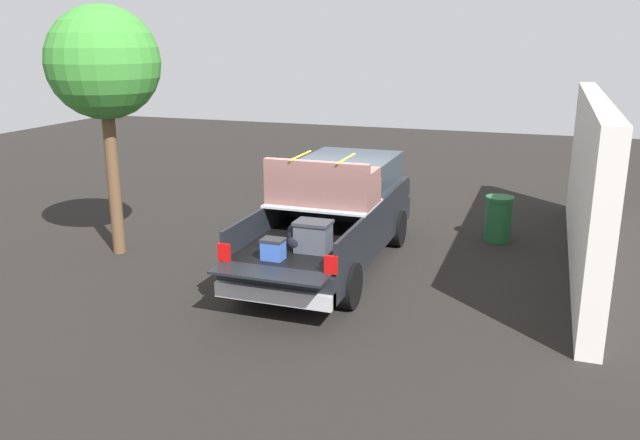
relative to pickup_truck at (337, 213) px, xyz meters
name	(u,v)px	position (x,y,z in m)	size (l,w,h in m)	color
ground_plane	(330,267)	(-0.38, 0.00, -0.98)	(40.00, 40.00, 0.00)	black
pickup_truck	(337,213)	(0.00, 0.00, 0.00)	(6.05, 2.06, 2.23)	black
building_facade	(588,183)	(1.48, -4.52, 0.63)	(8.66, 0.36, 3.21)	silver
tree_background	(103,65)	(-0.97, 4.37, 2.79)	(2.16, 2.16, 4.89)	brown
trash_can	(498,218)	(2.45, -2.89, -0.48)	(0.60, 0.60, 0.98)	#1E592D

